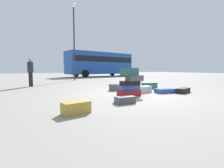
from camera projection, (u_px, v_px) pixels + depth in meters
ground_plane at (137, 95)px, 6.17m from camera, size 80.00×80.00×0.00m
suitcase_tower at (130, 84)px, 5.81m from camera, size 0.83×0.56×0.99m
suitcase_cream_behind_tower at (145, 89)px, 6.74m from camera, size 0.65×0.47×0.26m
suitcase_black_upright_blue at (183, 90)px, 6.61m from camera, size 0.84×0.55×0.20m
suitcase_teal_left_side at (149, 86)px, 8.04m from camera, size 0.76×0.47×0.30m
suitcase_tan_right_side at (76, 108)px, 3.51m from camera, size 0.63×0.41×0.26m
suitcase_charcoal_foreground_far at (125, 100)px, 4.59m from camera, size 0.55×0.30×0.19m
suitcase_charcoal_foreground_near at (116, 87)px, 7.37m from camera, size 0.61×0.46×0.29m
suitcase_navy_white_trunk at (165, 91)px, 6.62m from camera, size 0.86×0.58×0.17m
person_bearded_onlooker at (30, 70)px, 9.05m from camera, size 0.30×0.32×1.56m
parked_bus at (100, 63)px, 22.24m from camera, size 9.58×4.14×3.15m
lamp_post at (74, 31)px, 13.89m from camera, size 0.36×0.36×6.45m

